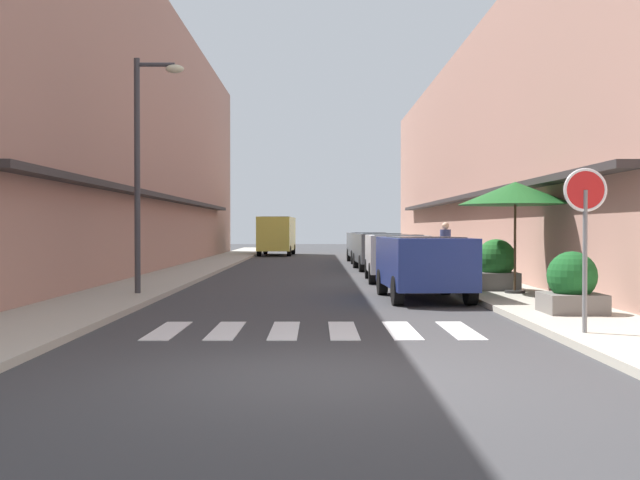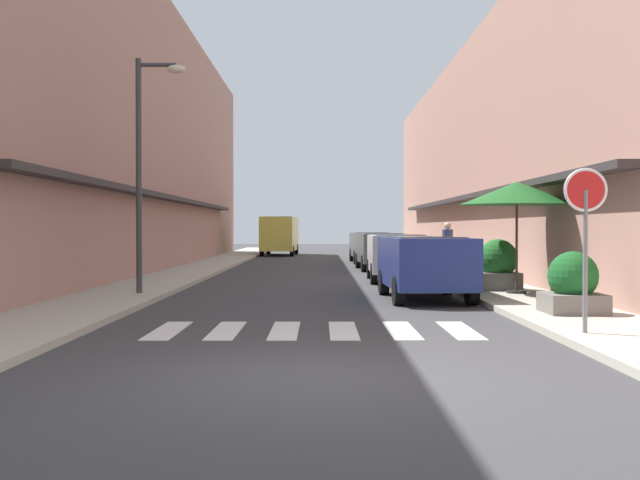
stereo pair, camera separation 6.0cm
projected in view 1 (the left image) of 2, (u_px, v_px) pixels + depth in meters
The scene contains 17 objects.
ground_plane at pixel (315, 274), 27.36m from camera, with size 104.06×104.06×0.00m, color #38383A.
sidewalk_left at pixel (187, 272), 27.33m from camera, with size 2.20×66.22×0.12m, color #ADA899.
sidewalk_right at pixel (443, 272), 27.38m from camera, with size 2.20×66.22×0.12m, color #ADA899.
building_row_left at pixel (98, 132), 28.60m from camera, with size 5.50×44.57×10.67m.
building_row_right at pixel (532, 155), 28.70m from camera, with size 5.50×44.57×8.93m.
crosswalk at pixel (314, 330), 12.19m from camera, with size 5.20×2.20×0.01m.
parked_car_near at pixel (423, 260), 17.46m from camera, with size 1.93×4.02×1.47m.
parked_car_mid at pixel (396, 252), 23.52m from camera, with size 1.89×4.08×1.47m.
parked_car_far at pixel (379, 247), 29.98m from camera, with size 1.91×4.35×1.47m.
parked_car_distant at pixel (368, 244), 36.40m from camera, with size 1.89×4.51×1.47m.
delivery_van at pixel (277, 233), 46.25m from camera, with size 2.17×5.47×2.37m.
round_street_sign at pixel (585, 207), 11.09m from camera, with size 0.65×0.07×2.44m.
street_lamp at pixel (145, 151), 17.85m from camera, with size 1.19×0.28×5.59m.
cafe_umbrella at pixel (515, 194), 17.89m from camera, with size 2.73×2.73×2.66m.
planter_corner at pixel (572, 285), 13.71m from camera, with size 1.05×1.05×1.13m.
planter_midblock at pixel (496, 266), 18.94m from camera, with size 1.01×1.01×1.28m.
pedestrian_walking_near at pixel (445, 248), 23.67m from camera, with size 0.34×0.34×1.74m.
Camera 1 is at (0.04, -8.42, 1.67)m, focal length 42.17 mm.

